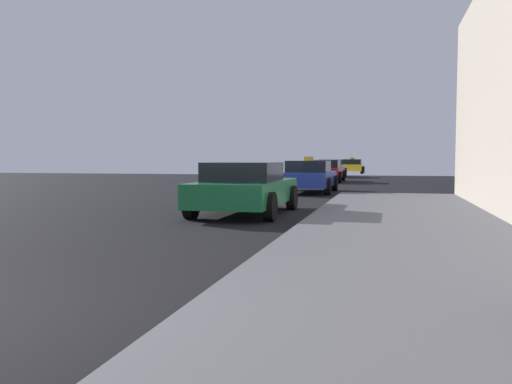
{
  "coord_description": "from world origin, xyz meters",
  "views": [
    {
      "loc": [
        3.62,
        -3.45,
        1.37
      ],
      "look_at": [
        1.68,
        4.48,
        0.86
      ],
      "focal_mm": 37.82,
      "sensor_mm": 36.0,
      "label": 1
    }
  ],
  "objects_px": {
    "car_green": "(245,188)",
    "car_red": "(326,171)",
    "car_yellow": "(352,166)",
    "car_silver": "(332,168)",
    "car_blue": "(309,176)"
  },
  "relations": [
    {
      "from": "car_silver",
      "to": "car_yellow",
      "type": "xyz_separation_m",
      "value": [
        0.9,
        9.11,
        0.0
      ]
    },
    {
      "from": "car_silver",
      "to": "car_red",
      "type": "bearing_deg",
      "value": -86.78
    },
    {
      "from": "car_green",
      "to": "car_red",
      "type": "distance_m",
      "value": 18.64
    },
    {
      "from": "car_yellow",
      "to": "car_silver",
      "type": "bearing_deg",
      "value": -95.66
    },
    {
      "from": "car_green",
      "to": "car_silver",
      "type": "height_order",
      "value": "same"
    },
    {
      "from": "car_blue",
      "to": "car_red",
      "type": "xyz_separation_m",
      "value": [
        -0.47,
        9.99,
        0.0
      ]
    },
    {
      "from": "car_red",
      "to": "car_yellow",
      "type": "relative_size",
      "value": 1.06
    },
    {
      "from": "car_blue",
      "to": "car_yellow",
      "type": "bearing_deg",
      "value": 90.04
    },
    {
      "from": "car_green",
      "to": "car_red",
      "type": "bearing_deg",
      "value": 90.42
    },
    {
      "from": "car_green",
      "to": "car_yellow",
      "type": "xyz_separation_m",
      "value": [
        0.31,
        35.82,
        -0.0
      ]
    },
    {
      "from": "car_yellow",
      "to": "car_green",
      "type": "bearing_deg",
      "value": -90.5
    },
    {
      "from": "car_green",
      "to": "car_yellow",
      "type": "height_order",
      "value": "car_yellow"
    },
    {
      "from": "car_red",
      "to": "car_yellow",
      "type": "height_order",
      "value": "car_yellow"
    },
    {
      "from": "car_red",
      "to": "car_silver",
      "type": "xyz_separation_m",
      "value": [
        -0.45,
        8.07,
        -0.0
      ]
    },
    {
      "from": "car_red",
      "to": "car_yellow",
      "type": "distance_m",
      "value": 17.19
    }
  ]
}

